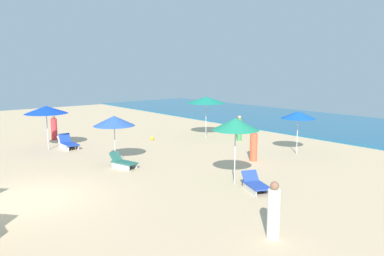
{
  "coord_description": "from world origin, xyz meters",
  "views": [
    {
      "loc": [
        13.28,
        -3.55,
        4.54
      ],
      "look_at": [
        -2.18,
        9.11,
        1.32
      ],
      "focal_mm": 35.52,
      "sensor_mm": 36.0,
      "label": 1
    }
  ],
  "objects_px": {
    "umbrella_0": "(206,100)",
    "beachgoer_1": "(254,146)",
    "lounge_chair_2_0": "(69,144)",
    "lounge_chair_2_1": "(66,144)",
    "umbrella_1": "(235,124)",
    "lounge_chair_3_0": "(123,162)",
    "lounge_chair_1_0": "(255,184)",
    "umbrella_3": "(114,121)",
    "beachgoer_2": "(274,212)",
    "umbrella_2": "(46,110)",
    "beach_ball_0": "(152,138)",
    "beachgoer_0": "(239,129)",
    "umbrella_4": "(298,115)",
    "beachgoer_3": "(54,129)"
  },
  "relations": [
    {
      "from": "umbrella_3",
      "to": "umbrella_4",
      "type": "xyz_separation_m",
      "value": [
        4.21,
        8.42,
        0.02
      ]
    },
    {
      "from": "lounge_chair_1_0",
      "to": "umbrella_4",
      "type": "bearing_deg",
      "value": 46.05
    },
    {
      "from": "umbrella_1",
      "to": "beachgoer_2",
      "type": "relative_size",
      "value": 1.66
    },
    {
      "from": "lounge_chair_1_0",
      "to": "umbrella_3",
      "type": "bearing_deg",
      "value": 130.15
    },
    {
      "from": "lounge_chair_2_0",
      "to": "umbrella_3",
      "type": "height_order",
      "value": "umbrella_3"
    },
    {
      "from": "beachgoer_1",
      "to": "beachgoer_2",
      "type": "xyz_separation_m",
      "value": [
        6.05,
        -6.03,
        0.02
      ]
    },
    {
      "from": "beachgoer_0",
      "to": "lounge_chair_1_0",
      "type": "bearing_deg",
      "value": -84.19
    },
    {
      "from": "beach_ball_0",
      "to": "beachgoer_0",
      "type": "bearing_deg",
      "value": 50.67
    },
    {
      "from": "lounge_chair_1_0",
      "to": "beachgoer_1",
      "type": "height_order",
      "value": "beachgoer_1"
    },
    {
      "from": "lounge_chair_3_0",
      "to": "umbrella_1",
      "type": "bearing_deg",
      "value": -80.43
    },
    {
      "from": "beachgoer_1",
      "to": "lounge_chair_3_0",
      "type": "bearing_deg",
      "value": 143.87
    },
    {
      "from": "umbrella_3",
      "to": "beachgoer_2",
      "type": "height_order",
      "value": "umbrella_3"
    },
    {
      "from": "umbrella_4",
      "to": "beachgoer_1",
      "type": "xyz_separation_m",
      "value": [
        -0.42,
        -2.94,
        -1.36
      ]
    },
    {
      "from": "lounge_chair_2_1",
      "to": "beachgoer_3",
      "type": "distance_m",
      "value": 3.08
    },
    {
      "from": "beachgoer_1",
      "to": "beachgoer_2",
      "type": "height_order",
      "value": "beachgoer_2"
    },
    {
      "from": "beachgoer_2",
      "to": "umbrella_2",
      "type": "bearing_deg",
      "value": -73.18
    },
    {
      "from": "beachgoer_2",
      "to": "lounge_chair_2_0",
      "type": "bearing_deg",
      "value": -77.01
    },
    {
      "from": "lounge_chair_1_0",
      "to": "beachgoer_3",
      "type": "relative_size",
      "value": 0.97
    },
    {
      "from": "umbrella_0",
      "to": "umbrella_4",
      "type": "relative_size",
      "value": 1.17
    },
    {
      "from": "umbrella_1",
      "to": "lounge_chair_3_0",
      "type": "relative_size",
      "value": 1.81
    },
    {
      "from": "umbrella_0",
      "to": "umbrella_2",
      "type": "height_order",
      "value": "umbrella_0"
    },
    {
      "from": "umbrella_2",
      "to": "lounge_chair_2_0",
      "type": "bearing_deg",
      "value": 68.89
    },
    {
      "from": "beachgoer_1",
      "to": "beachgoer_3",
      "type": "bearing_deg",
      "value": 106.5
    },
    {
      "from": "beach_ball_0",
      "to": "umbrella_3",
      "type": "bearing_deg",
      "value": -50.41
    },
    {
      "from": "beachgoer_1",
      "to": "beachgoer_2",
      "type": "bearing_deg",
      "value": -144.02
    },
    {
      "from": "lounge_chair_1_0",
      "to": "umbrella_3",
      "type": "xyz_separation_m",
      "value": [
        -6.89,
        -2.12,
        1.81
      ]
    },
    {
      "from": "umbrella_0",
      "to": "beach_ball_0",
      "type": "height_order",
      "value": "umbrella_0"
    },
    {
      "from": "lounge_chair_2_0",
      "to": "beachgoer_0",
      "type": "distance_m",
      "value": 10.2
    },
    {
      "from": "umbrella_2",
      "to": "beachgoer_0",
      "type": "height_order",
      "value": "umbrella_2"
    },
    {
      "from": "umbrella_2",
      "to": "lounge_chair_2_1",
      "type": "height_order",
      "value": "umbrella_2"
    },
    {
      "from": "lounge_chair_2_0",
      "to": "beachgoer_1",
      "type": "distance_m",
      "value": 10.36
    },
    {
      "from": "umbrella_3",
      "to": "beachgoer_1",
      "type": "distance_m",
      "value": 6.8
    },
    {
      "from": "umbrella_4",
      "to": "beachgoer_0",
      "type": "relative_size",
      "value": 1.45
    },
    {
      "from": "lounge_chair_2_1",
      "to": "umbrella_4",
      "type": "xyz_separation_m",
      "value": [
        9.04,
        8.93,
        1.82
      ]
    },
    {
      "from": "lounge_chair_2_1",
      "to": "beachgoer_2",
      "type": "relative_size",
      "value": 0.89
    },
    {
      "from": "lounge_chair_2_1",
      "to": "umbrella_1",
      "type": "bearing_deg",
      "value": -75.79
    },
    {
      "from": "umbrella_0",
      "to": "beachgoer_1",
      "type": "xyz_separation_m",
      "value": [
        6.18,
        -2.35,
        -1.73
      ]
    },
    {
      "from": "beachgoer_1",
      "to": "lounge_chair_2_1",
      "type": "bearing_deg",
      "value": 115.66
    },
    {
      "from": "umbrella_1",
      "to": "umbrella_2",
      "type": "distance_m",
      "value": 11.48
    },
    {
      "from": "umbrella_3",
      "to": "beachgoer_3",
      "type": "distance_m",
      "value": 7.96
    },
    {
      "from": "lounge_chair_2_0",
      "to": "lounge_chair_2_1",
      "type": "xyz_separation_m",
      "value": [
        -0.12,
        -0.08,
        -0.03
      ]
    },
    {
      "from": "lounge_chair_3_0",
      "to": "beachgoer_1",
      "type": "bearing_deg",
      "value": -41.74
    },
    {
      "from": "lounge_chair_2_0",
      "to": "beach_ball_0",
      "type": "xyz_separation_m",
      "value": [
        0.96,
        4.95,
        -0.15
      ]
    },
    {
      "from": "beachgoer_0",
      "to": "beachgoer_2",
      "type": "height_order",
      "value": "beachgoer_2"
    },
    {
      "from": "umbrella_1",
      "to": "umbrella_2",
      "type": "height_order",
      "value": "umbrella_1"
    },
    {
      "from": "umbrella_2",
      "to": "lounge_chair_3_0",
      "type": "height_order",
      "value": "umbrella_2"
    },
    {
      "from": "umbrella_3",
      "to": "beachgoer_1",
      "type": "height_order",
      "value": "umbrella_3"
    },
    {
      "from": "lounge_chair_2_0",
      "to": "umbrella_3",
      "type": "relative_size",
      "value": 0.65
    },
    {
      "from": "lounge_chair_2_0",
      "to": "beachgoer_1",
      "type": "bearing_deg",
      "value": -54.93
    },
    {
      "from": "umbrella_3",
      "to": "lounge_chair_2_0",
      "type": "bearing_deg",
      "value": -174.84
    }
  ]
}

